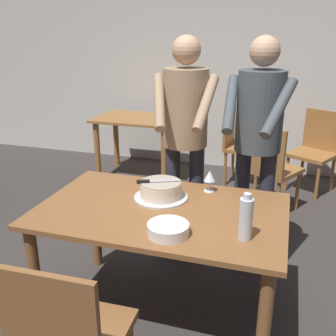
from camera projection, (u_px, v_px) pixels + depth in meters
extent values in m
plane|color=#383330|center=(162.00, 311.00, 2.58)|extent=(14.00, 14.00, 0.00)
cube|color=beige|center=(237.00, 63.00, 4.85)|extent=(10.00, 0.12, 2.70)
cube|color=brown|center=(161.00, 211.00, 2.33)|extent=(1.46, 0.91, 0.03)
cylinder|color=brown|center=(36.00, 281.00, 2.30)|extent=(0.07, 0.07, 0.72)
cylinder|color=brown|center=(264.00, 329.00, 1.93)|extent=(0.07, 0.07, 0.72)
cylinder|color=brown|center=(95.00, 223.00, 2.98)|extent=(0.07, 0.07, 0.72)
cylinder|color=brown|center=(272.00, 250.00, 2.61)|extent=(0.07, 0.07, 0.72)
cylinder|color=silver|center=(161.00, 197.00, 2.46)|extent=(0.34, 0.34, 0.01)
cylinder|color=beige|center=(161.00, 190.00, 2.45)|extent=(0.26, 0.26, 0.09)
cylinder|color=#A49984|center=(161.00, 182.00, 2.43)|extent=(0.25, 0.25, 0.01)
cube|color=silver|center=(164.00, 181.00, 2.43)|extent=(0.19, 0.10, 0.00)
cube|color=black|center=(143.00, 182.00, 2.41)|extent=(0.08, 0.05, 0.02)
cylinder|color=white|center=(168.00, 233.00, 2.03)|extent=(0.22, 0.22, 0.01)
cylinder|color=white|center=(168.00, 232.00, 2.03)|extent=(0.22, 0.22, 0.01)
cylinder|color=white|center=(168.00, 230.00, 2.02)|extent=(0.22, 0.22, 0.01)
cylinder|color=white|center=(168.00, 228.00, 2.02)|extent=(0.22, 0.22, 0.01)
cylinder|color=white|center=(168.00, 227.00, 2.02)|extent=(0.22, 0.22, 0.01)
cylinder|color=white|center=(168.00, 225.00, 2.01)|extent=(0.22, 0.22, 0.01)
cylinder|color=silver|center=(209.00, 191.00, 2.57)|extent=(0.07, 0.07, 0.00)
cylinder|color=silver|center=(209.00, 186.00, 2.55)|extent=(0.01, 0.01, 0.07)
cone|color=silver|center=(210.00, 176.00, 2.53)|extent=(0.08, 0.08, 0.07)
cylinder|color=silver|center=(246.00, 219.00, 1.95)|extent=(0.07, 0.07, 0.22)
cylinder|color=silver|center=(247.00, 196.00, 1.91)|extent=(0.04, 0.04, 0.03)
cylinder|color=#2D2D38|center=(196.00, 205.00, 3.02)|extent=(0.11, 0.11, 0.95)
cylinder|color=#2D2D38|center=(173.00, 203.00, 3.05)|extent=(0.11, 0.11, 0.95)
cylinder|color=#997A5B|center=(186.00, 108.00, 2.78)|extent=(0.32, 0.32, 0.55)
sphere|color=tan|center=(186.00, 50.00, 2.65)|extent=(0.20, 0.20, 0.20)
cylinder|color=#997A5B|center=(206.00, 103.00, 2.56)|extent=(0.10, 0.42, 0.34)
cylinder|color=#997A5B|center=(159.00, 102.00, 2.61)|extent=(0.21, 0.41, 0.34)
cylinder|color=#2D2D38|center=(264.00, 213.00, 2.88)|extent=(0.11, 0.11, 0.95)
cylinder|color=#2D2D38|center=(240.00, 209.00, 2.95)|extent=(0.11, 0.11, 0.95)
cylinder|color=#3F474C|center=(260.00, 111.00, 2.66)|extent=(0.32, 0.32, 0.55)
sphere|color=tan|center=(265.00, 51.00, 2.53)|extent=(0.20, 0.20, 0.20)
cylinder|color=#3F474C|center=(279.00, 107.00, 2.42)|extent=(0.21, 0.41, 0.34)
cylinder|color=#3F474C|center=(231.00, 103.00, 2.55)|extent=(0.10, 0.42, 0.34)
cube|color=brown|center=(78.00, 335.00, 1.80)|extent=(0.45, 0.45, 0.04)
cube|color=brown|center=(48.00, 323.00, 1.53)|extent=(0.44, 0.04, 0.45)
cube|color=#9E6633|center=(138.00, 119.00, 4.73)|extent=(1.00, 0.70, 0.03)
cylinder|color=#9E6633|center=(97.00, 151.00, 4.73)|extent=(0.07, 0.07, 0.71)
cylinder|color=#9E6633|center=(164.00, 158.00, 4.49)|extent=(0.07, 0.07, 0.71)
cylinder|color=#9E6633|center=(116.00, 139.00, 5.23)|extent=(0.07, 0.07, 0.71)
cylinder|color=#9E6633|center=(177.00, 145.00, 4.99)|extent=(0.07, 0.07, 0.71)
cube|color=#9E6633|center=(245.00, 148.00, 4.60)|extent=(0.48, 0.48, 0.04)
cylinder|color=#9E6633|center=(262.00, 163.00, 4.76)|extent=(0.04, 0.04, 0.41)
cylinder|color=#9E6633|center=(256.00, 173.00, 4.45)|extent=(0.04, 0.04, 0.41)
cylinder|color=#9E6633|center=(233.00, 160.00, 4.90)|extent=(0.04, 0.04, 0.41)
cylinder|color=#9E6633|center=(225.00, 169.00, 4.58)|extent=(0.04, 0.04, 0.41)
cube|color=#9E6633|center=(229.00, 126.00, 4.59)|extent=(0.08, 0.44, 0.45)
cube|color=#9E6633|center=(274.00, 170.00, 3.89)|extent=(0.60, 0.60, 0.04)
cylinder|color=#9E6633|center=(267.00, 181.00, 4.21)|extent=(0.04, 0.04, 0.41)
cylinder|color=#9E6633|center=(297.00, 191.00, 3.96)|extent=(0.04, 0.04, 0.41)
cylinder|color=#9E6633|center=(246.00, 190.00, 3.97)|extent=(0.04, 0.04, 0.41)
cylinder|color=#9E6633|center=(278.00, 201.00, 3.72)|extent=(0.04, 0.04, 0.41)
cube|color=#9E6633|center=(264.00, 150.00, 3.67)|extent=(0.40, 0.24, 0.45)
cube|color=#9E6633|center=(312.00, 155.00, 4.35)|extent=(0.60, 0.60, 0.04)
cylinder|color=#9E6633|center=(317.00, 182.00, 4.18)|extent=(0.04, 0.04, 0.41)
cylinder|color=#9E6633|center=(287.00, 174.00, 4.43)|extent=(0.04, 0.04, 0.41)
cylinder|color=#9E6633|center=(332.00, 174.00, 4.42)|extent=(0.04, 0.04, 0.41)
cylinder|color=#9E6633|center=(302.00, 166.00, 4.67)|extent=(0.04, 0.04, 0.41)
cube|color=#9E6633|center=(323.00, 130.00, 4.40)|extent=(0.40, 0.24, 0.45)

